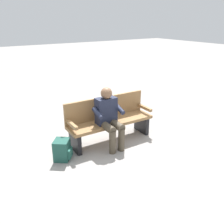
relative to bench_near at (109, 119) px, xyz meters
The scene contains 4 objects.
ground_plane 0.46m from the bench_near, 88.53° to the left, with size 40.00×40.00×0.00m, color gray.
bench_near is the anchor object (origin of this frame).
person_seated 0.32m from the bench_near, 57.46° to the left, with size 0.58×0.58×1.18m.
backpack 1.17m from the bench_near, ahead, with size 0.38×0.38×0.38m.
Camera 1 is at (2.44, 3.77, 2.39)m, focal length 38.68 mm.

